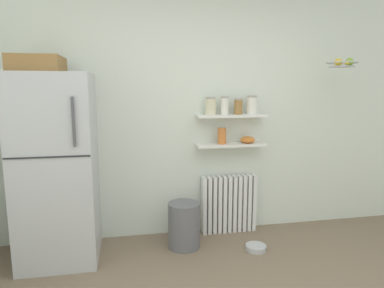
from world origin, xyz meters
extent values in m
cube|color=silver|center=(0.00, 2.05, 1.30)|extent=(7.04, 0.10, 2.60)
cube|color=#B7BABF|center=(-1.37, 1.66, 0.85)|extent=(0.67, 0.68, 1.70)
cube|color=#262628|center=(-1.37, 1.31, 1.03)|extent=(0.66, 0.01, 0.01)
cylinder|color=#4C4C51|center=(-1.16, 1.30, 1.31)|extent=(0.02, 0.02, 0.40)
cube|color=olive|center=(-1.48, 1.66, 1.77)|extent=(0.40, 0.48, 0.14)
cube|color=white|center=(0.05, 1.92, 0.32)|extent=(0.04, 0.12, 0.63)
cube|color=white|center=(0.11, 1.92, 0.32)|extent=(0.04, 0.12, 0.63)
cube|color=white|center=(0.17, 1.92, 0.32)|extent=(0.04, 0.12, 0.63)
cube|color=white|center=(0.22, 1.92, 0.32)|extent=(0.04, 0.12, 0.63)
cube|color=white|center=(0.28, 1.92, 0.32)|extent=(0.04, 0.12, 0.63)
cube|color=white|center=(0.33, 1.92, 0.32)|extent=(0.04, 0.12, 0.63)
cube|color=white|center=(0.39, 1.92, 0.32)|extent=(0.04, 0.12, 0.63)
cube|color=white|center=(0.45, 1.92, 0.32)|extent=(0.04, 0.12, 0.63)
cube|color=white|center=(0.50, 1.92, 0.32)|extent=(0.04, 0.12, 0.63)
cube|color=white|center=(0.56, 1.92, 0.32)|extent=(0.04, 0.12, 0.63)
cube|color=white|center=(0.62, 1.92, 0.32)|extent=(0.04, 0.12, 0.63)
cube|color=white|center=(0.33, 1.89, 0.98)|extent=(0.74, 0.22, 0.02)
cube|color=white|center=(0.33, 1.89, 1.29)|extent=(0.74, 0.22, 0.02)
cylinder|color=beige|center=(0.11, 1.89, 1.38)|extent=(0.11, 0.11, 0.16)
cylinder|color=gray|center=(0.11, 1.89, 1.47)|extent=(0.10, 0.10, 0.02)
cylinder|color=silver|center=(0.26, 1.89, 1.39)|extent=(0.08, 0.08, 0.17)
cylinder|color=gray|center=(0.26, 1.89, 1.48)|extent=(0.08, 0.08, 0.02)
cylinder|color=olive|center=(0.41, 1.89, 1.38)|extent=(0.09, 0.09, 0.15)
cylinder|color=gray|center=(0.41, 1.89, 1.46)|extent=(0.08, 0.08, 0.02)
cylinder|color=silver|center=(0.56, 1.89, 1.39)|extent=(0.11, 0.11, 0.18)
cylinder|color=gray|center=(0.56, 1.89, 1.49)|extent=(0.10, 0.10, 0.02)
cylinder|color=#CC7033|center=(0.24, 1.89, 1.08)|extent=(0.09, 0.09, 0.17)
ellipsoid|color=orange|center=(0.52, 1.89, 1.03)|extent=(0.16, 0.16, 0.07)
cylinder|color=slate|center=(-0.22, 1.64, 0.23)|extent=(0.31, 0.31, 0.46)
cylinder|color=#B7B7BC|center=(0.47, 1.43, 0.03)|extent=(0.20, 0.20, 0.05)
torus|color=#B2B2B7|center=(1.41, 1.64, 1.83)|extent=(0.31, 0.31, 0.01)
cylinder|color=#A8A8AD|center=(1.41, 1.64, 1.79)|extent=(0.25, 0.25, 0.01)
sphere|color=#7FAD38|center=(1.49, 1.63, 1.83)|extent=(0.08, 0.08, 0.08)
sphere|color=gold|center=(1.37, 1.65, 1.83)|extent=(0.08, 0.08, 0.08)
ellipsoid|color=yellow|center=(1.45, 1.62, 1.82)|extent=(0.14, 0.16, 0.06)
camera|label=1|loc=(-0.75, -1.52, 1.58)|focal=31.77mm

